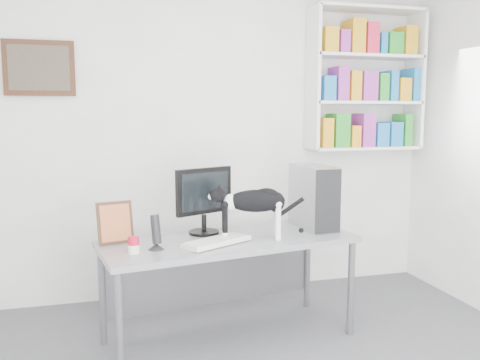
% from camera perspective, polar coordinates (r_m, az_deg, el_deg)
% --- Properties ---
extents(room, '(4.01, 4.01, 2.70)m').
position_cam_1_polar(room, '(2.41, 5.65, 2.43)').
color(room, '#4A4A4E').
rests_on(room, ground).
extents(bookshelf, '(1.03, 0.28, 1.24)m').
position_cam_1_polar(bookshelf, '(4.68, 13.91, 10.89)').
color(bookshelf, white).
rests_on(bookshelf, room).
extents(wall_art, '(0.52, 0.04, 0.42)m').
position_cam_1_polar(wall_art, '(4.25, -21.61, 11.61)').
color(wall_art, '#452416').
rests_on(wall_art, room).
extents(desk, '(1.80, 0.94, 0.71)m').
position_cam_1_polar(desk, '(3.57, -1.21, -12.17)').
color(desk, gray).
rests_on(desk, room).
extents(monitor, '(0.50, 0.38, 0.48)m').
position_cam_1_polar(monitor, '(3.56, -4.09, -2.30)').
color(monitor, black).
rests_on(monitor, desk).
extents(keyboard, '(0.49, 0.38, 0.04)m').
position_cam_1_polar(keyboard, '(3.32, -2.67, -6.92)').
color(keyboard, silver).
rests_on(keyboard, desk).
extents(pc_tower, '(0.23, 0.47, 0.46)m').
position_cam_1_polar(pc_tower, '(3.80, 8.24, -1.85)').
color(pc_tower, '#AAAAAF').
rests_on(pc_tower, desk).
extents(speaker, '(0.13, 0.13, 0.23)m').
position_cam_1_polar(speaker, '(3.22, -9.42, -5.73)').
color(speaker, black).
rests_on(speaker, desk).
extents(leaning_print, '(0.24, 0.14, 0.28)m').
position_cam_1_polar(leaning_print, '(3.42, -13.85, -4.58)').
color(leaning_print, '#452416').
rests_on(leaning_print, desk).
extents(soup_can, '(0.09, 0.09, 0.10)m').
position_cam_1_polar(soup_can, '(3.17, -11.85, -7.16)').
color(soup_can, red).
rests_on(soup_can, desk).
extents(cat, '(0.59, 0.27, 0.35)m').
position_cam_1_polar(cat, '(3.41, 1.51, -3.79)').
color(cat, black).
rests_on(cat, desk).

